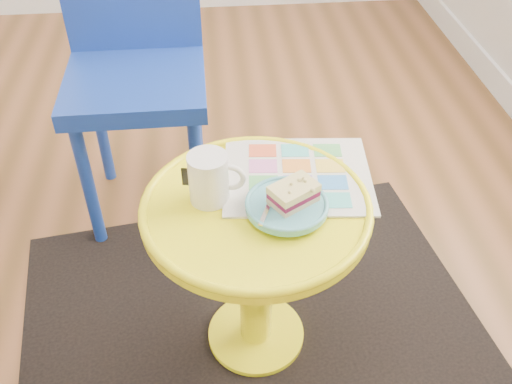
{
  "coord_description": "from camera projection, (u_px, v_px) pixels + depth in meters",
  "views": [
    {
      "loc": [
        0.66,
        -1.36,
        1.38
      ],
      "look_at": [
        0.76,
        -0.39,
        0.54
      ],
      "focal_mm": 40.0,
      "sensor_mm": 36.0,
      "label": 1
    }
  ],
  "objects": [
    {
      "name": "floor",
      "position": [
        16.0,
        256.0,
        1.87
      ],
      "size": [
        4.0,
        4.0,
        0.0
      ],
      "primitive_type": "plane",
      "color": "brown",
      "rests_on": "ground"
    },
    {
      "name": "newspaper",
      "position": [
        297.0,
        175.0,
        1.38
      ],
      "size": [
        0.38,
        0.33,
        0.01
      ],
      "primitive_type": "cube",
      "rotation": [
        0.0,
        0.0,
        -0.09
      ],
      "color": "silver",
      "rests_on": "side_table"
    },
    {
      "name": "side_table",
      "position": [
        256.0,
        248.0,
        1.4
      ],
      "size": [
        0.53,
        0.53,
        0.5
      ],
      "color": "#FFF215",
      "rests_on": "ground"
    },
    {
      "name": "rug",
      "position": [
        256.0,
        336.0,
        1.63
      ],
      "size": [
        1.44,
        1.27,
        0.01
      ],
      "primitive_type": "cube",
      "rotation": [
        0.0,
        0.0,
        0.14
      ],
      "color": "black",
      "rests_on": "ground"
    },
    {
      "name": "chair",
      "position": [
        134.0,
        53.0,
        1.77
      ],
      "size": [
        0.43,
        0.43,
        0.97
      ],
      "rotation": [
        0.0,
        0.0,
        0.01
      ],
      "color": "#173698",
      "rests_on": "ground"
    },
    {
      "name": "mug",
      "position": [
        210.0,
        177.0,
        1.28
      ],
      "size": [
        0.13,
        0.09,
        0.12
      ],
      "rotation": [
        0.0,
        0.0,
        -0.18
      ],
      "color": "white",
      "rests_on": "side_table"
    },
    {
      "name": "fork",
      "position": [
        270.0,
        202.0,
        1.27
      ],
      "size": [
        0.07,
        0.14,
        0.0
      ],
      "rotation": [
        0.0,
        0.0,
        -0.38
      ],
      "color": "silver",
      "rests_on": "plate"
    },
    {
      "name": "cake_slice",
      "position": [
        294.0,
        193.0,
        1.26
      ],
      "size": [
        0.12,
        0.11,
        0.05
      ],
      "rotation": [
        0.0,
        0.0,
        0.55
      ],
      "color": "#D3BC8C",
      "rests_on": "plate"
    },
    {
      "name": "plate",
      "position": [
        287.0,
        206.0,
        1.28
      ],
      "size": [
        0.19,
        0.19,
        0.02
      ],
      "color": "#55A6B3",
      "rests_on": "newspaper"
    }
  ]
}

